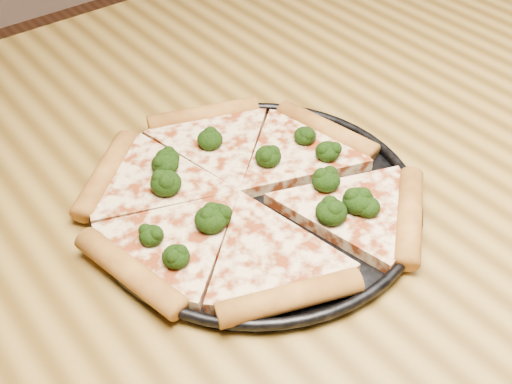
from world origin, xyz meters
TOP-DOWN VIEW (x-y plane):
  - dining_table at (0.00, 0.00)m, footprint 1.20×0.90m
  - pizza_pan at (-0.11, -0.04)m, footprint 0.33×0.33m
  - pizza at (-0.12, -0.03)m, footprint 0.33×0.34m
  - broccoli_florets at (-0.11, -0.04)m, footprint 0.23×0.20m

SIDE VIEW (x-z plane):
  - dining_table at x=0.00m, z-range 0.28..1.03m
  - pizza_pan at x=-0.11m, z-range 0.75..0.77m
  - pizza at x=-0.12m, z-range 0.75..0.78m
  - broccoli_florets at x=-0.11m, z-range 0.77..0.79m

